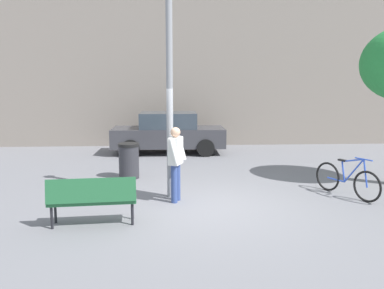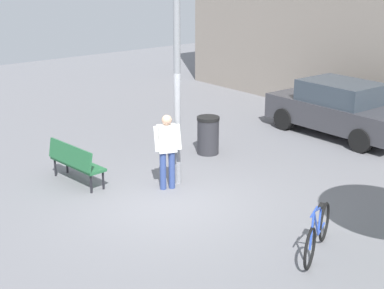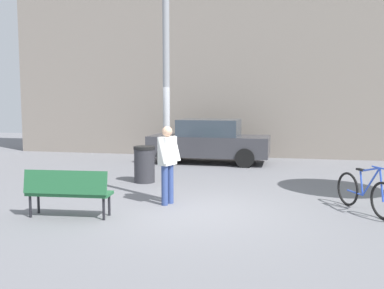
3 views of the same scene
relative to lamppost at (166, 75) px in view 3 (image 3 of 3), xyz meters
The scene contains 8 objects.
ground_plane 2.98m from the lamppost, 46.27° to the right, with size 36.00×36.00×0.00m, color slate.
building_facade 8.82m from the lamppost, 84.81° to the left, with size 18.97×2.00×8.25m, color gray.
lamppost is the anchor object (origin of this frame).
person_by_lamppost 1.83m from the lamppost, 72.10° to the right, with size 0.43×0.63×1.67m.
park_bench 3.19m from the lamppost, 128.62° to the right, with size 1.63×0.60×0.92m.
bicycle_blue 4.75m from the lamppost, ahead, with size 0.85×1.64×0.97m.
parked_car_charcoal 6.17m from the lamppost, 90.55° to the left, with size 4.22×1.87×1.55m.
trash_bin 3.16m from the lamppost, 121.41° to the left, with size 0.58×0.58×0.98m.
Camera 3 is at (1.72, -8.22, 2.20)m, focal length 40.03 mm.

